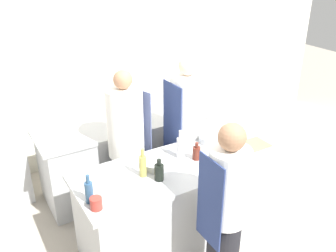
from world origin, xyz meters
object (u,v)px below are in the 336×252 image
Objects in this scene: bottle_wine at (89,192)px; bowl_mixing_large at (209,139)px; bottle_vinegar at (159,172)px; bowl_ceramic_blue at (156,164)px; bowl_prep_small at (218,162)px; chef_at_stove at (127,148)px; bottle_cooking_oil at (143,165)px; chef_at_pass_far at (186,135)px; chef_at_prep_near at (225,213)px; cup at (96,203)px; bottle_sauce at (180,147)px; bottle_olive_oil at (196,153)px.

bowl_mixing_large is (1.45, 0.35, -0.07)m from bottle_wine.
bottle_vinegar is 0.22m from bowl_ceramic_blue.
chef_at_stove is at bearing 125.11° from bowl_prep_small.
bottle_cooking_oil reaches higher than bottle_vinegar.
chef_at_prep_near is at bearing 160.32° from chef_at_pass_far.
bottle_cooking_oil reaches higher than bowl_mixing_large.
cup is at bearing -156.43° from bottle_cooking_oil.
bottle_cooking_oil is at bearing 29.33° from chef_at_prep_near.
chef_at_pass_far is at bearing 35.21° from bowl_ceramic_blue.
bowl_ceramic_blue is (-0.30, -0.04, -0.08)m from bottle_sauce.
bottle_olive_oil is at bearing 0.12° from bottle_cooking_oil.
bottle_olive_oil is at bearing -144.56° from bowl_mixing_large.
chef_at_stove is 0.58m from bowl_ceramic_blue.
chef_at_prep_near reaches higher than bowl_ceramic_blue.
bottle_cooking_oil is (-0.13, -0.64, 0.17)m from chef_at_stove.
bottle_wine is (-0.68, -0.76, 0.16)m from chef_at_stove.
bottle_cooking_oil is 0.74m from bowl_prep_small.
bottle_sauce is (-0.33, -0.41, 0.13)m from chef_at_pass_far.
bottle_vinegar is 1.19× the size of bowl_prep_small.
bottle_vinegar is at bearing 27.42° from chef_at_prep_near.
bottle_olive_oil is at bearing -9.58° from bowl_ceramic_blue.
chef_at_stove is 6.60× the size of bowl_ceramic_blue.
bottle_olive_oil is at bearing -42.50° from bottle_sauce.
bottle_sauce reaches higher than bowl_mixing_large.
bowl_ceramic_blue is (-0.63, -0.44, 0.05)m from chef_at_pass_far.
chef_at_stove is at bearing 52.73° from cup.
chef_at_prep_near is 1.30m from chef_at_pass_far.
bowl_mixing_large is 0.45m from bowl_prep_small.
chef_at_prep_near reaches higher than bottle_vinegar.
bottle_wine is at bearing 177.18° from bowl_prep_small.
chef_at_prep_near is at bearing -5.13° from chef_at_stove.
chef_at_prep_near is 0.85m from bottle_sauce.
bottle_olive_oil is at bearing 123.08° from bowl_prep_small.
bottle_wine reaches higher than bowl_ceramic_blue.
bottle_sauce is (0.37, 0.24, 0.03)m from bottle_vinegar.
bottle_sauce is (1.02, 0.23, 0.01)m from bottle_wine.
bottle_olive_oil is 0.84× the size of bowl_mixing_large.
bowl_mixing_large is 0.83× the size of bowl_ceramic_blue.
bottle_sauce is at bearing 7.39° from bowl_ceramic_blue.
bottle_vinegar is 0.97× the size of bowl_mixing_large.
bottle_sauce is (0.08, 0.82, 0.21)m from chef_at_prep_near.
bottle_cooking_oil reaches higher than cup.
chef_at_pass_far is at bearing 82.53° from bowl_prep_small.
chef_at_pass_far is (0.67, -0.12, 0.04)m from chef_at_stove.
bowl_prep_small is at bearing -50.90° from bottle_sauce.
bottle_cooking_oil is (-0.10, 0.13, 0.03)m from bottle_vinegar.
bottle_wine is 0.12m from cup.
chef_at_pass_far is 6.11× the size of bottle_sauce.
chef_at_stove is 6.66× the size of bottle_wine.
chef_at_pass_far reaches higher than chef_at_prep_near.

